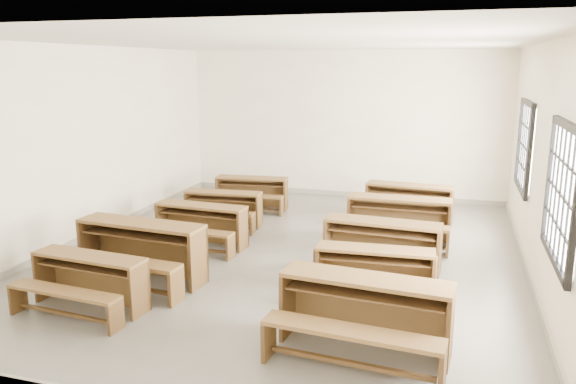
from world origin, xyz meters
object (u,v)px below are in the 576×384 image
(desk_set_0, at_px, (88,278))
(desk_set_9, at_px, (408,201))
(desk_set_2, at_px, (200,222))
(desk_set_4, at_px, (251,191))
(desk_set_6, at_px, (375,270))
(desk_set_7, at_px, (381,243))
(desk_set_1, at_px, (139,247))
(desk_set_3, at_px, (223,206))
(desk_set_8, at_px, (398,217))
(desk_set_5, at_px, (364,310))

(desk_set_0, distance_m, desk_set_9, 6.00)
(desk_set_2, relative_size, desk_set_4, 1.02)
(desk_set_4, xyz_separation_m, desk_set_6, (3.06, -3.82, 0.00))
(desk_set_0, bearing_deg, desk_set_2, 89.18)
(desk_set_0, bearing_deg, desk_set_7, 39.85)
(desk_set_1, xyz_separation_m, desk_set_3, (0.01, 2.80, -0.11))
(desk_set_6, xyz_separation_m, desk_set_7, (-0.05, 1.00, 0.05))
(desk_set_3, height_order, desk_set_8, desk_set_8)
(desk_set_0, relative_size, desk_set_2, 0.98)
(desk_set_2, height_order, desk_set_5, desk_set_5)
(desk_set_6, bearing_deg, desk_set_3, 137.69)
(desk_set_2, height_order, desk_set_3, desk_set_2)
(desk_set_0, distance_m, desk_set_7, 3.92)
(desk_set_5, distance_m, desk_set_8, 3.79)
(desk_set_7, height_order, desk_set_9, desk_set_7)
(desk_set_4, height_order, desk_set_9, desk_set_9)
(desk_set_9, bearing_deg, desk_set_4, -177.08)
(desk_set_2, height_order, desk_set_6, desk_set_2)
(desk_set_3, xyz_separation_m, desk_set_4, (0.07, 1.31, 0.01))
(desk_set_0, relative_size, desk_set_7, 0.90)
(desk_set_1, xyz_separation_m, desk_set_7, (3.10, 1.28, -0.04))
(desk_set_1, xyz_separation_m, desk_set_2, (0.14, 1.60, -0.08))
(desk_set_1, xyz_separation_m, desk_set_4, (0.09, 4.10, -0.09))
(desk_set_0, distance_m, desk_set_8, 4.96)
(desk_set_2, relative_size, desk_set_3, 1.07)
(desk_set_1, distance_m, desk_set_2, 1.61)
(desk_set_4, height_order, desk_set_5, desk_set_5)
(desk_set_2, relative_size, desk_set_9, 0.94)
(desk_set_4, distance_m, desk_set_7, 4.13)
(desk_set_6, relative_size, desk_set_8, 0.90)
(desk_set_0, bearing_deg, desk_set_3, 92.83)
(desk_set_6, bearing_deg, desk_set_2, 152.83)
(desk_set_4, xyz_separation_m, desk_set_5, (3.15, -5.17, 0.08))
(desk_set_8, xyz_separation_m, desk_set_9, (0.06, 1.28, -0.02))
(desk_set_1, height_order, desk_set_9, desk_set_1)
(desk_set_0, height_order, desk_set_4, desk_set_0)
(desk_set_5, bearing_deg, desk_set_4, 126.11)
(desk_set_0, xyz_separation_m, desk_set_1, (0.12, 0.97, 0.09))
(desk_set_0, xyz_separation_m, desk_set_5, (3.35, -0.09, 0.07))
(desk_set_2, bearing_deg, desk_set_1, -91.97)
(desk_set_1, bearing_deg, desk_set_0, -92.53)
(desk_set_2, xyz_separation_m, desk_set_8, (3.05, 1.13, 0.04))
(desk_set_2, distance_m, desk_set_5, 4.08)
(desk_set_0, bearing_deg, desk_set_1, 88.03)
(desk_set_1, height_order, desk_set_8, desk_set_1)
(desk_set_1, bearing_deg, desk_set_2, 89.31)
(desk_set_5, relative_size, desk_set_9, 1.10)
(desk_set_3, distance_m, desk_set_8, 3.17)
(desk_set_4, bearing_deg, desk_set_2, -95.07)
(desk_set_0, height_order, desk_set_7, desk_set_7)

